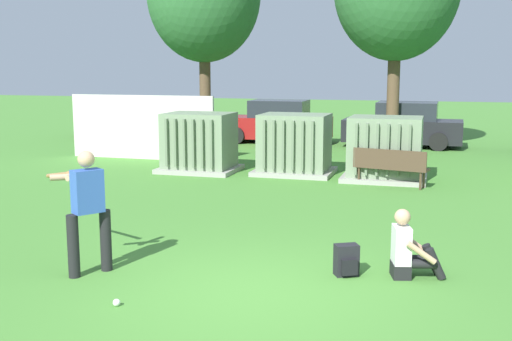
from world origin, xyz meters
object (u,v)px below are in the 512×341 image
sports_ball (117,303)px  parked_car_right_of_center (403,126)px  transformer_mid_west (295,145)px  batter (86,205)px  transformer_west (199,143)px  transformer_mid_east (385,149)px  park_bench (390,165)px  parked_car_leftmost (133,118)px  parked_car_left_of_center (276,123)px  backpack (347,261)px  seated_spectator (409,251)px

sports_ball → parked_car_right_of_center: parked_car_right_of_center is taller
transformer_mid_west → batter: bearing=-96.0°
transformer_west → batter: size_ratio=1.21×
parked_car_right_of_center → sports_ball: bearing=-98.2°
transformer_mid_east → park_bench: (0.20, -0.89, -0.25)m
park_bench → parked_car_leftmost: size_ratio=0.42×
sports_ball → parked_car_leftmost: (-8.58, 17.14, 0.71)m
parked_car_leftmost → parked_car_left_of_center: bearing=-3.6°
park_bench → transformer_mid_east: bearing=103.0°
transformer_mid_west → park_bench: transformer_mid_west is taller
backpack → parked_car_leftmost: 18.84m
transformer_west → batter: bearing=-78.8°
parked_car_right_of_center → batter: bearing=-102.2°
transformer_mid_west → batter: batter is taller
transformer_mid_east → parked_car_leftmost: bearing=145.7°
parked_car_right_of_center → transformer_mid_east: bearing=-90.5°
transformer_west → backpack: bearing=-56.0°
transformer_mid_west → sports_ball: transformer_mid_west is taller
park_bench → parked_car_right_of_center: bearing=91.1°
batter → backpack: 3.70m
park_bench → sports_ball: bearing=-106.3°
backpack → parked_car_left_of_center: bearing=108.1°
parked_car_left_of_center → seated_spectator: bearing=-68.9°
sports_ball → seated_spectator: seated_spectator is taller
batter → parked_car_right_of_center: batter is taller
transformer_mid_west → sports_ball: bearing=-89.7°
transformer_west → transformer_mid_west: 2.65m
park_bench → parked_car_leftmost: parked_car_leftmost is taller
park_bench → batter: (-3.56, -7.76, 0.44)m
transformer_mid_west → backpack: bearing=-72.2°
park_bench → sports_ball: size_ratio=20.49×
parked_car_leftmost → transformer_mid_east: bearing=-34.3°
transformer_west → sports_ball: bearing=-74.4°
sports_ball → parked_car_leftmost: 19.18m
transformer_mid_west → parked_car_left_of_center: 7.18m
backpack → parked_car_left_of_center: 15.61m
transformer_mid_east → backpack: (0.15, -7.75, -0.57)m
backpack → parked_car_left_of_center: size_ratio=0.10×
parked_car_leftmost → parked_car_left_of_center: 6.26m
backpack → transformer_west: bearing=124.0°
batter → parked_car_right_of_center: (3.41, 15.80, -0.22)m
park_bench → parked_car_right_of_center: size_ratio=0.43×
backpack → parked_car_right_of_center: bearing=90.3°
sports_ball → parked_car_left_of_center: parked_car_left_of_center is taller
sports_ball → seated_spectator: size_ratio=0.09×
transformer_west → parked_car_leftmost: 9.55m
park_bench → seated_spectator: 6.74m
transformer_mid_west → backpack: (2.57, -8.02, -0.57)m
transformer_west → parked_car_leftmost: bearing=128.1°
park_bench → parked_car_leftmost: (-11.15, 8.35, 0.22)m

